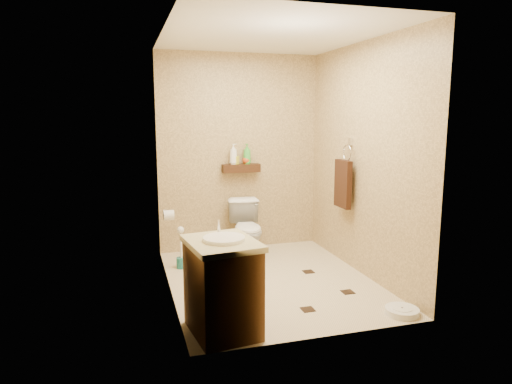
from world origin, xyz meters
name	(u,v)px	position (x,y,z in m)	size (l,w,h in m)	color
ground	(270,280)	(0.00, 0.00, 0.00)	(2.50, 2.50, 0.00)	beige
wall_back	(239,153)	(0.00, 1.25, 1.20)	(2.00, 0.04, 2.40)	tan
wall_front	(326,181)	(0.00, -1.25, 1.20)	(2.00, 0.04, 2.40)	tan
wall_left	(167,166)	(-1.00, 0.00, 1.20)	(0.04, 2.50, 2.40)	tan
wall_right	(363,160)	(1.00, 0.00, 1.20)	(0.04, 2.50, 2.40)	tan
ceiling	(272,35)	(0.00, 0.00, 2.40)	(2.00, 2.50, 0.02)	white
wall_shelf	(241,168)	(0.00, 1.17, 1.02)	(0.46, 0.14, 0.10)	#3B1F10
floor_accents	(277,280)	(0.06, -0.03, 0.00)	(1.24, 1.47, 0.01)	black
toilet	(247,229)	(-0.02, 0.83, 0.33)	(0.37, 0.65, 0.66)	white
vanity	(222,285)	(-0.70, -0.95, 0.38)	(0.57, 0.66, 0.85)	brown
bathroom_scale	(402,311)	(0.82, -1.07, 0.03)	(0.29, 0.29, 0.06)	white
toilet_brush	(181,254)	(-0.82, 0.64, 0.16)	(0.11, 0.11, 0.47)	#1B6D6F
towel_ring	(343,182)	(0.91, 0.25, 0.95)	(0.12, 0.30, 0.76)	silver
toilet_paper	(169,215)	(-0.94, 0.65, 0.60)	(0.12, 0.11, 0.12)	white
bottle_a	(233,154)	(-0.09, 1.17, 1.20)	(0.10, 0.10, 0.25)	white
bottle_b	(236,158)	(-0.07, 1.17, 1.14)	(0.07, 0.07, 0.15)	yellow
bottle_c	(246,159)	(0.07, 1.17, 1.13)	(0.10, 0.10, 0.13)	#C04416
bottle_d	(247,154)	(0.08, 1.17, 1.19)	(0.10, 0.10, 0.25)	green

